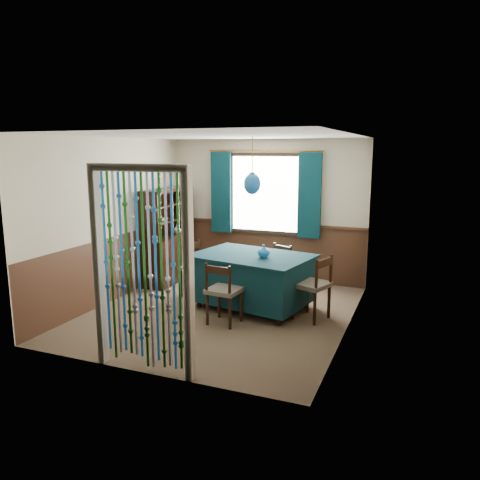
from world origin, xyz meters
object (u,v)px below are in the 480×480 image
at_px(pendant_lamp, 252,184).
at_px(vase_table, 264,252).
at_px(chair_left, 195,268).
at_px(chair_near, 223,291).
at_px(vase_sideboard, 177,229).
at_px(sideboard, 168,249).
at_px(chair_far, 277,269).
at_px(dining_table, 252,277).
at_px(bowl_shelf, 162,219).
at_px(chair_right, 313,285).

bearing_deg(pendant_lamp, vase_table, -22.78).
bearing_deg(chair_left, vase_table, 106.09).
height_order(chair_near, vase_sideboard, vase_sideboard).
bearing_deg(vase_sideboard, vase_table, -29.31).
bearing_deg(sideboard, chair_far, -7.55).
bearing_deg(dining_table, vase_sideboard, 160.72).
distance_m(sideboard, bowl_shelf, 0.64).
xyz_separation_m(chair_left, pendant_lamp, (1.01, -0.15, 1.37)).
bearing_deg(chair_near, pendant_lamp, 85.80).
bearing_deg(sideboard, bowl_shelf, -79.81).
relative_size(dining_table, vase_sideboard, 10.66).
bearing_deg(chair_left, pendant_lamp, 108.72).
distance_m(chair_right, pendant_lamp, 1.67).
height_order(chair_right, sideboard, sideboard).
distance_m(chair_left, vase_table, 1.31).
bearing_deg(chair_right, vase_sideboard, 85.85).
bearing_deg(vase_table, chair_far, 92.48).
bearing_deg(vase_table, chair_near, -116.20).
relative_size(chair_far, chair_left, 0.95).
height_order(pendant_lamp, bowl_shelf, pendant_lamp).
relative_size(sideboard, vase_sideboard, 9.50).
height_order(dining_table, pendant_lamp, pendant_lamp).
bearing_deg(bowl_shelf, chair_near, -37.56).
relative_size(chair_near, pendant_lamp, 1.06).
height_order(chair_near, chair_far, chair_near).
xyz_separation_m(chair_left, chair_right, (1.96, -0.29, 0.01)).
bearing_deg(bowl_shelf, vase_table, -17.49).
bearing_deg(pendant_lamp, chair_far, 74.23).
height_order(vase_table, vase_sideboard, vase_sideboard).
height_order(dining_table, chair_far, chair_far).
height_order(chair_left, vase_sideboard, vase_sideboard).
bearing_deg(chair_left, vase_sideboard, -110.43).
relative_size(sideboard, bowl_shelf, 7.90).
bearing_deg(chair_left, chair_far, 139.60).
relative_size(chair_far, sideboard, 0.51).
bearing_deg(chair_right, chair_near, 139.36).
distance_m(chair_left, vase_sideboard, 1.32).
bearing_deg(chair_far, sideboard, 18.93).
xyz_separation_m(dining_table, bowl_shelf, (-1.85, 0.56, 0.69)).
relative_size(pendant_lamp, vase_sideboard, 4.68).
distance_m(chair_right, vase_table, 0.85).
relative_size(dining_table, chair_near, 2.16).
height_order(chair_near, vase_table, vase_table).
bearing_deg(chair_right, dining_table, 100.84).
distance_m(chair_near, vase_sideboard, 2.56).
height_order(dining_table, bowl_shelf, bowl_shelf).
xyz_separation_m(chair_right, vase_sideboard, (-2.80, 1.21, 0.43)).
relative_size(vase_table, vase_sideboard, 0.97).
xyz_separation_m(chair_right, sideboard, (-2.86, 0.96, 0.09)).
bearing_deg(dining_table, chair_far, 84.96).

